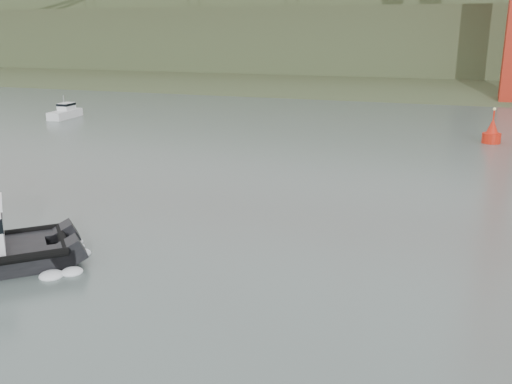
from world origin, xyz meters
TOP-DOWN VIEW (x-y plane):
  - ground at (0.00, 0.00)m, footprint 400.00×400.00m
  - headlands at (0.00, 125.50)m, footprint 500.00×105.36m
  - motorboat at (-36.73, 41.57)m, footprint 2.12×5.48m
  - nav_buoy at (14.09, 41.63)m, footprint 1.81×1.81m

SIDE VIEW (x-z plane):
  - ground at x=0.00m, z-range 0.00..0.00m
  - motorboat at x=-36.73m, z-range -0.74..2.22m
  - nav_buoy at x=14.09m, z-range -0.89..2.87m
  - headlands at x=0.00m, z-range -6.52..20.61m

